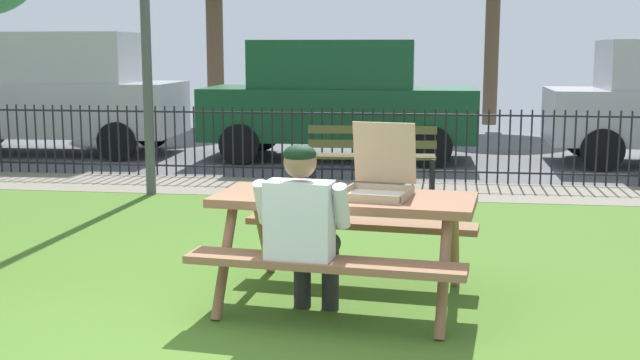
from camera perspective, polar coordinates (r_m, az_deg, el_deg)
name	(u,v)px	position (r m, az deg, el deg)	size (l,w,h in m)	color
ground	(209,297)	(5.85, -8.03, -8.41)	(28.00, 10.69, 0.02)	#487125
cobblestone_walkway	(309,188)	(10.27, -0.79, -0.60)	(28.00, 1.40, 0.01)	gray
street_asphalt	(345,149)	(14.37, 1.83, 2.23)	(28.00, 6.96, 0.01)	#515154
picnic_table_foreground	(344,220)	(5.52, 1.76, -2.89)	(1.94, 1.66, 0.79)	#8E5F43
pizza_box_open	(379,178)	(5.49, 4.33, 0.14)	(0.53, 0.58, 0.50)	tan
pizza_slice_on_table	(325,192)	(5.58, 0.40, -0.87)	(0.30, 0.24, 0.02)	#F4C752
adult_at_table	(304,225)	(5.06, -1.19, -3.30)	(0.63, 0.62, 1.19)	#252525
iron_fence_streetside	(317,143)	(10.88, -0.22, 2.70)	(23.92, 0.03, 1.00)	black
park_bench_center	(372,159)	(9.97, 3.80, 1.53)	(1.62, 0.55, 0.85)	brown
parked_car_far_left	(46,90)	(14.51, -19.23, 6.16)	(4.68, 2.12, 2.08)	#B3B0B6
parked_car_left	(338,98)	(12.98, 1.32, 5.96)	(4.43, 1.98, 1.94)	#154A29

